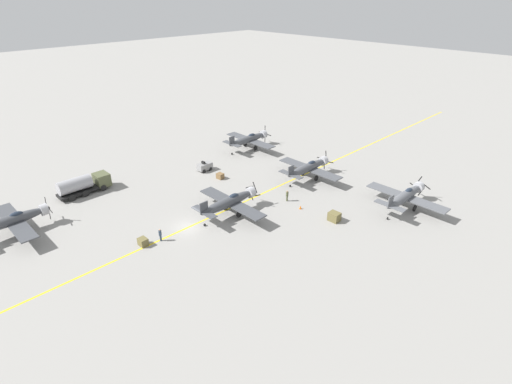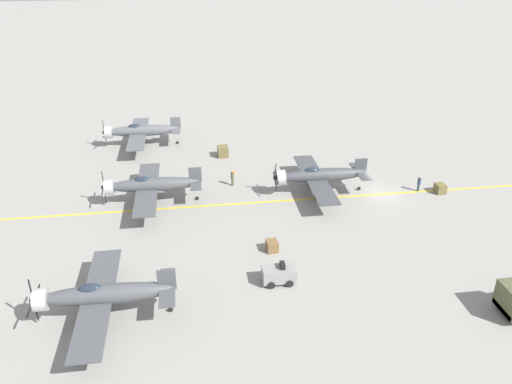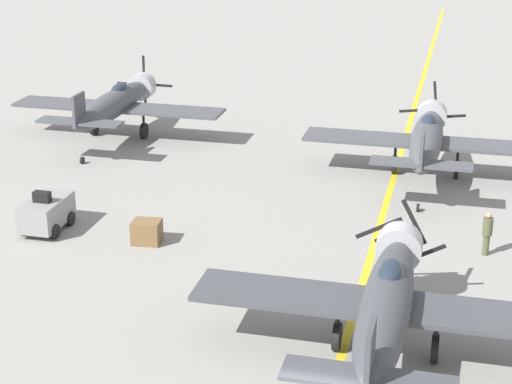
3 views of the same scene
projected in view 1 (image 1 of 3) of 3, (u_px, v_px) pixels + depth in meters
ground_plane at (190, 226)px, 53.95m from camera, size 400.00×400.00×0.00m
taxiway_stripe at (190, 226)px, 53.95m from camera, size 0.30×160.00×0.01m
airplane_mid_center at (230, 202)px, 55.97m from camera, size 12.00×9.98×3.65m
airplane_far_right at (406, 196)px, 57.50m from camera, size 12.00×9.98×3.70m
airplane_near_left at (11, 221)px, 51.42m from camera, size 12.00×9.98×3.78m
airplane_far_left at (249, 139)px, 79.12m from camera, size 12.00×9.98×3.80m
airplane_far_center at (309, 168)px, 66.62m from camera, size 12.00×9.98×3.79m
fuel_tanker at (84, 184)px, 62.03m from camera, size 2.67×8.00×2.98m
tow_tractor at (205, 166)px, 70.15m from camera, size 1.57×2.60×1.79m
ground_crew_walking at (160, 234)px, 50.49m from camera, size 0.38×0.38×1.73m
ground_crew_inspecting at (287, 195)px, 59.97m from camera, size 0.38×0.38×1.77m
supply_crate_by_tanker at (334, 217)px, 55.01m from camera, size 1.55×1.30×1.26m
supply_crate_mid_lane at (220, 176)px, 67.31m from camera, size 1.20×1.03×0.94m
supply_crate_outboard at (143, 242)px, 49.82m from camera, size 1.20×1.00×0.98m
traffic_cone at (300, 207)px, 58.11m from camera, size 0.36×0.36×0.55m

